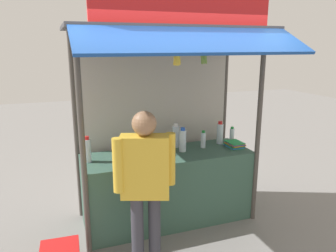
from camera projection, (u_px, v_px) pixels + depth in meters
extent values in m
plane|color=slate|center=(168.00, 219.00, 4.22)|extent=(20.00, 20.00, 0.00)
cube|color=#385B4C|center=(168.00, 187.00, 4.12)|extent=(2.08, 0.71, 0.89)
cylinder|color=#4C4742|center=(83.00, 149.00, 3.27)|extent=(0.06, 0.06, 2.35)
cylinder|color=#4C4742|center=(258.00, 131.00, 3.96)|extent=(0.06, 0.06, 2.35)
cylinder|color=#4C4742|center=(76.00, 129.00, 4.04)|extent=(0.06, 0.06, 2.35)
cylinder|color=#4C4742|center=(224.00, 117.00, 4.73)|extent=(0.06, 0.06, 2.35)
cube|color=#B7B2A8|center=(156.00, 124.00, 4.39)|extent=(2.04, 0.04, 2.30)
cube|color=#3F3F44|center=(169.00, 29.00, 3.62)|extent=(2.28, 1.04, 0.04)
cube|color=#194799|center=(198.00, 40.00, 2.95)|extent=(2.24, 0.51, 0.26)
cube|color=red|center=(186.00, 5.00, 3.14)|extent=(1.88, 0.04, 0.35)
cylinder|color=#59544C|center=(183.00, 37.00, 3.26)|extent=(1.98, 0.02, 0.02)
cylinder|color=silver|center=(220.00, 134.00, 4.39)|extent=(0.09, 0.09, 0.27)
cylinder|color=red|center=(220.00, 123.00, 4.35)|extent=(0.06, 0.06, 0.04)
cylinder|color=silver|center=(183.00, 141.00, 4.06)|extent=(0.09, 0.09, 0.27)
cylinder|color=blue|center=(183.00, 129.00, 4.02)|extent=(0.06, 0.06, 0.04)
cylinder|color=silver|center=(176.00, 137.00, 4.23)|extent=(0.09, 0.09, 0.28)
cylinder|color=white|center=(176.00, 125.00, 4.19)|extent=(0.06, 0.06, 0.04)
cylinder|color=silver|center=(232.00, 136.00, 4.43)|extent=(0.06, 0.06, 0.20)
cylinder|color=#198C33|center=(232.00, 128.00, 4.41)|extent=(0.04, 0.04, 0.03)
cylinder|color=silver|center=(87.00, 151.00, 3.69)|extent=(0.08, 0.08, 0.27)
cylinder|color=red|center=(87.00, 138.00, 3.65)|extent=(0.06, 0.06, 0.04)
cylinder|color=silver|center=(203.00, 140.00, 4.22)|extent=(0.06, 0.06, 0.20)
cylinder|color=#198C33|center=(203.00, 132.00, 4.19)|extent=(0.04, 0.04, 0.03)
cube|color=white|center=(160.00, 154.00, 3.98)|extent=(0.26, 0.24, 0.01)
cube|color=purple|center=(160.00, 153.00, 3.97)|extent=(0.25, 0.23, 0.01)
cube|color=black|center=(160.00, 152.00, 3.98)|extent=(0.25, 0.23, 0.01)
cube|color=black|center=(161.00, 151.00, 3.98)|extent=(0.24, 0.22, 0.01)
cube|color=red|center=(140.00, 160.00, 3.76)|extent=(0.19, 0.28, 0.01)
cube|color=black|center=(141.00, 159.00, 3.77)|extent=(0.17, 0.27, 0.01)
cube|color=blue|center=(139.00, 159.00, 3.76)|extent=(0.17, 0.27, 0.01)
cube|color=white|center=(139.00, 158.00, 3.76)|extent=(0.17, 0.27, 0.01)
cube|color=white|center=(140.00, 157.00, 3.76)|extent=(0.18, 0.28, 0.01)
cube|color=purple|center=(141.00, 157.00, 3.76)|extent=(0.17, 0.27, 0.01)
cube|color=purple|center=(141.00, 156.00, 3.76)|extent=(0.18, 0.27, 0.01)
cube|color=yellow|center=(141.00, 155.00, 3.75)|extent=(0.19, 0.28, 0.01)
cube|color=green|center=(234.00, 147.00, 4.26)|extent=(0.20, 0.25, 0.01)
cube|color=blue|center=(234.00, 146.00, 4.26)|extent=(0.19, 0.24, 0.01)
cube|color=green|center=(234.00, 145.00, 4.26)|extent=(0.18, 0.24, 0.01)
cube|color=orange|center=(235.00, 144.00, 4.25)|extent=(0.20, 0.25, 0.01)
cube|color=blue|center=(235.00, 143.00, 4.25)|extent=(0.20, 0.25, 0.01)
cube|color=orange|center=(235.00, 143.00, 4.25)|extent=(0.20, 0.25, 0.01)
cube|color=green|center=(235.00, 142.00, 4.24)|extent=(0.18, 0.24, 0.01)
cylinder|color=#332D23|center=(204.00, 44.00, 3.35)|extent=(0.01, 0.01, 0.11)
cylinder|color=olive|center=(204.00, 52.00, 3.37)|extent=(0.04, 0.04, 0.04)
ellipsoid|color=olive|center=(205.00, 59.00, 3.40)|extent=(0.03, 0.06, 0.13)
ellipsoid|color=olive|center=(204.00, 58.00, 3.41)|extent=(0.07, 0.04, 0.13)
ellipsoid|color=olive|center=(202.00, 59.00, 3.39)|extent=(0.05, 0.06, 0.13)
ellipsoid|color=olive|center=(203.00, 58.00, 3.37)|extent=(0.05, 0.07, 0.13)
ellipsoid|color=olive|center=(205.00, 58.00, 3.37)|extent=(0.07, 0.04, 0.13)
cylinder|color=#332D23|center=(177.00, 44.00, 3.25)|extent=(0.01, 0.01, 0.11)
cylinder|color=olive|center=(177.00, 52.00, 3.27)|extent=(0.04, 0.04, 0.04)
ellipsoid|color=yellow|center=(178.00, 59.00, 3.30)|extent=(0.04, 0.06, 0.14)
ellipsoid|color=yellow|center=(178.00, 59.00, 3.31)|extent=(0.06, 0.06, 0.14)
ellipsoid|color=yellow|center=(176.00, 59.00, 3.31)|extent=(0.08, 0.04, 0.14)
ellipsoid|color=yellow|center=(175.00, 59.00, 3.29)|extent=(0.05, 0.06, 0.14)
ellipsoid|color=yellow|center=(176.00, 59.00, 3.28)|extent=(0.05, 0.06, 0.14)
ellipsoid|color=yellow|center=(177.00, 59.00, 3.28)|extent=(0.06, 0.04, 0.14)
ellipsoid|color=yellow|center=(179.00, 59.00, 3.28)|extent=(0.07, 0.06, 0.14)
cylinder|color=#383842|center=(138.00, 233.00, 3.21)|extent=(0.12, 0.12, 0.77)
cylinder|color=#383842|center=(155.00, 230.00, 3.27)|extent=(0.12, 0.12, 0.77)
cube|color=gold|center=(145.00, 167.00, 3.07)|extent=(0.50, 0.34, 0.61)
cylinder|color=gold|center=(118.00, 165.00, 2.98)|extent=(0.10, 0.10, 0.52)
cylinder|color=gold|center=(170.00, 159.00, 3.15)|extent=(0.10, 0.10, 0.52)
sphere|color=#936B4C|center=(144.00, 123.00, 2.97)|extent=(0.23, 0.23, 0.23)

